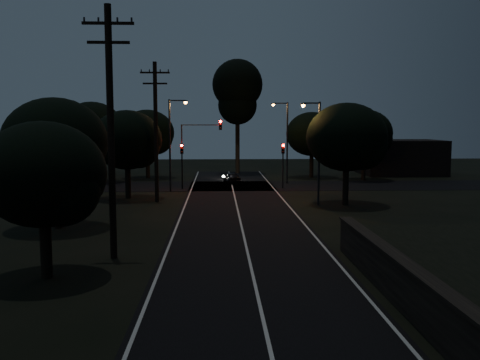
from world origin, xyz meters
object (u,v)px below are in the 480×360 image
car (232,178)px  streetlight_a (172,139)px  signal_left (182,158)px  signal_right (283,158)px  tall_pine (237,91)px  utility_pole_mid (111,128)px  signal_mast (200,141)px  streetlight_b (285,137)px  streetlight_c (317,146)px  utility_pole_far (156,130)px

car → streetlight_a: bearing=39.9°
signal_left → signal_right: 9.20m
tall_pine → car: tall_pine is taller
utility_pole_mid → signal_right: utility_pole_mid is taller
signal_mast → streetlight_b: streetlight_b is taller
utility_pole_mid → tall_pine: tall_pine is taller
tall_pine → streetlight_b: size_ratio=1.68×
tall_pine → streetlight_a: size_ratio=1.68×
tall_pine → streetlight_a: bearing=-110.4°
tall_pine → streetlight_c: 26.01m
signal_right → streetlight_a: 10.26m
signal_mast → streetlight_a: (-2.39, -1.99, 0.30)m
signal_mast → streetlight_b: bearing=26.0°
utility_pole_mid → streetlight_a: (0.69, 23.00, -1.10)m
tall_pine → streetlight_c: size_ratio=1.79×
signal_right → streetlight_a: (-9.91, -1.99, 1.80)m
tall_pine → streetlight_a: (-6.31, -17.00, -5.05)m
streetlight_b → car: streetlight_b is taller
tall_pine → streetlight_b: tall_pine is taller
utility_pole_mid → utility_pole_far: (0.00, 17.00, -0.25)m
signal_right → streetlight_b: bearing=80.0°
streetlight_c → streetlight_a: bearing=144.3°
signal_right → utility_pole_mid: bearing=-113.0°
streetlight_a → streetlight_b: (10.61, 6.00, 0.00)m
tall_pine → signal_right: (3.60, -15.01, -6.85)m
tall_pine → signal_left: 17.42m
signal_mast → car: size_ratio=1.93×
utility_pole_far → tall_pine: (7.00, 23.00, 4.20)m
streetlight_b → streetlight_c: size_ratio=1.07×
signal_right → streetlight_c: streetlight_c is taller
signal_mast → car: (2.98, 4.37, -3.79)m
signal_mast → streetlight_c: bearing=-48.8°
streetlight_c → car: streetlight_c is taller
signal_right → streetlight_c: (1.23, -9.99, 1.51)m
streetlight_b → streetlight_c: (0.52, -14.00, -0.29)m
signal_right → streetlight_c: bearing=-83.0°
tall_pine → car: bearing=-95.0°
car → signal_left: bearing=33.2°
utility_pole_far → streetlight_b: bearing=46.7°
signal_right → car: bearing=136.0°
streetlight_c → car: bearing=111.9°
streetlight_a → streetlight_b: same height
utility_pole_mid → streetlight_b: 31.15m
signal_mast → streetlight_b: (8.22, 4.01, 0.30)m
utility_pole_mid → signal_left: (1.40, 24.99, -2.90)m
signal_left → signal_right: same height
utility_pole_mid → streetlight_a: utility_pole_mid is taller
utility_pole_mid → signal_right: (10.60, 24.99, -2.90)m
streetlight_a → car: bearing=49.8°
signal_right → signal_mast: size_ratio=0.66×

